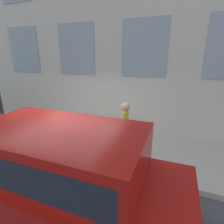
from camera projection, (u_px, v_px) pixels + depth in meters
name	position (u px, v px, depth m)	size (l,w,h in m)	color
ground_plane	(73.00, 165.00, 4.88)	(80.00, 80.00, 0.00)	#47474C
sidewalk	(94.00, 142.00, 6.07)	(2.71, 60.00, 0.14)	#B2ADA3
building_facade	(109.00, 4.00, 6.03)	(0.33, 40.00, 9.25)	beige
fire_hydrant	(99.00, 140.00, 5.07)	(0.33, 0.45, 0.84)	#2D7260
person	(125.00, 123.00, 5.01)	(0.37, 0.25, 1.54)	#726651
parked_truck_red_near	(57.00, 166.00, 3.12)	(1.87, 4.77, 1.77)	black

